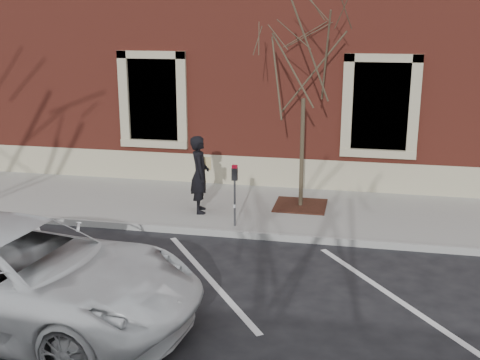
% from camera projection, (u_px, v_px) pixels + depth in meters
% --- Properties ---
extents(ground, '(120.00, 120.00, 0.00)m').
position_uv_depth(ground, '(234.00, 236.00, 13.00)').
color(ground, '#28282B').
rests_on(ground, ground).
extents(sidewalk_near, '(40.00, 3.50, 0.15)m').
position_uv_depth(sidewalk_near, '(250.00, 208.00, 14.63)').
color(sidewalk_near, '#9A9991').
rests_on(sidewalk_near, ground).
extents(curb_near, '(40.00, 0.12, 0.15)m').
position_uv_depth(curb_near, '(234.00, 234.00, 12.93)').
color(curb_near, '#9E9E99').
rests_on(curb_near, ground).
extents(parking_stripes, '(28.00, 4.40, 0.01)m').
position_uv_depth(parking_stripes, '(209.00, 278.00, 10.92)').
color(parking_stripes, silver).
rests_on(parking_stripes, ground).
extents(building_civic, '(40.00, 8.62, 8.00)m').
position_uv_depth(building_civic, '(285.00, 35.00, 19.24)').
color(building_civic, maroon).
rests_on(building_civic, ground).
extents(man, '(0.62, 0.76, 1.81)m').
position_uv_depth(man, '(200.00, 174.00, 13.90)').
color(man, black).
rests_on(man, sidewalk_near).
extents(parking_meter, '(0.12, 0.10, 1.37)m').
position_uv_depth(parking_meter, '(235.00, 184.00, 12.94)').
color(parking_meter, '#595B60').
rests_on(parking_meter, sidewalk_near).
extents(tree_grate, '(1.24, 1.24, 0.03)m').
position_uv_depth(tree_grate, '(300.00, 205.00, 14.54)').
color(tree_grate, '#421D15').
rests_on(tree_grate, sidewalk_near).
extents(sapling, '(2.85, 2.85, 4.75)m').
position_uv_depth(sapling, '(304.00, 67.00, 13.66)').
color(sapling, '#493E2C').
rests_on(sapling, sidewalk_near).
extents(white_truck, '(5.96, 3.24, 1.58)m').
position_uv_depth(white_truck, '(19.00, 275.00, 9.18)').
color(white_truck, silver).
rests_on(white_truck, ground).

